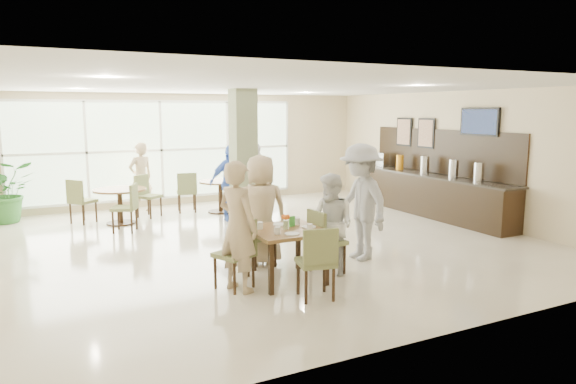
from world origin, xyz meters
name	(u,v)px	position (x,y,z in m)	size (l,w,h in m)	color
ground	(249,243)	(0.00, 0.00, 0.00)	(10.00, 10.00, 0.00)	beige
room_shell	(247,149)	(0.00, 0.00, 1.70)	(10.00, 10.00, 10.00)	white
window_bank	(161,150)	(-0.50, 4.46, 1.40)	(7.00, 0.04, 7.00)	silver
column	(243,160)	(0.40, 1.20, 1.40)	(0.45, 0.45, 2.80)	#6C7652
main_table	(286,235)	(-0.31, -2.15, 0.66)	(0.99, 0.99, 0.75)	brown
round_table_left	(120,197)	(-1.80, 2.74, 0.57)	(1.09, 1.09, 0.75)	brown
round_table_right	(220,189)	(0.51, 2.98, 0.55)	(0.99, 0.99, 0.75)	brown
chairs_main_table	(284,248)	(-0.32, -2.11, 0.47)	(2.01, 2.11, 0.95)	#5D6739
chairs_table_left	(119,201)	(-1.82, 2.76, 0.47)	(2.02, 1.83, 0.95)	#5D6739
chairs_table_right	(221,192)	(0.53, 2.96, 0.47)	(1.90, 1.71, 0.95)	#5D6739
tabletop_clutter	(288,225)	(-0.28, -2.17, 0.81)	(0.80, 0.78, 0.21)	white
buffet_counter	(430,191)	(4.70, 0.51, 0.55)	(0.64, 4.70, 1.95)	black
wall_tv	(479,122)	(4.94, -0.60, 2.15)	(0.06, 1.00, 0.58)	black
framed_art_a	(426,133)	(4.95, 1.00, 1.85)	(0.05, 0.55, 0.70)	black
framed_art_b	(404,132)	(4.95, 1.80, 1.85)	(0.05, 0.55, 0.70)	black
potted_plant	(6,192)	(-3.95, 3.97, 0.66)	(1.19, 1.19, 1.32)	#2F6F2C
teen_left	(238,226)	(-1.04, -2.21, 0.87)	(0.64, 0.42, 1.75)	tan
teen_far	(261,210)	(-0.29, -1.25, 0.86)	(0.84, 0.46, 1.72)	tan
teen_right	(332,224)	(0.43, -2.16, 0.74)	(0.72, 0.56, 1.49)	white
teen_standing	(361,202)	(1.25, -1.70, 0.93)	(1.21, 0.69, 1.87)	#9D9D9F
adult_a	(231,183)	(0.42, 2.04, 0.83)	(0.97, 0.55, 1.66)	#456BCF
adult_b	(252,175)	(1.34, 3.04, 0.83)	(1.54, 0.66, 1.66)	white
adult_standing	(141,178)	(-1.15, 3.79, 0.83)	(0.60, 0.40, 1.65)	tan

